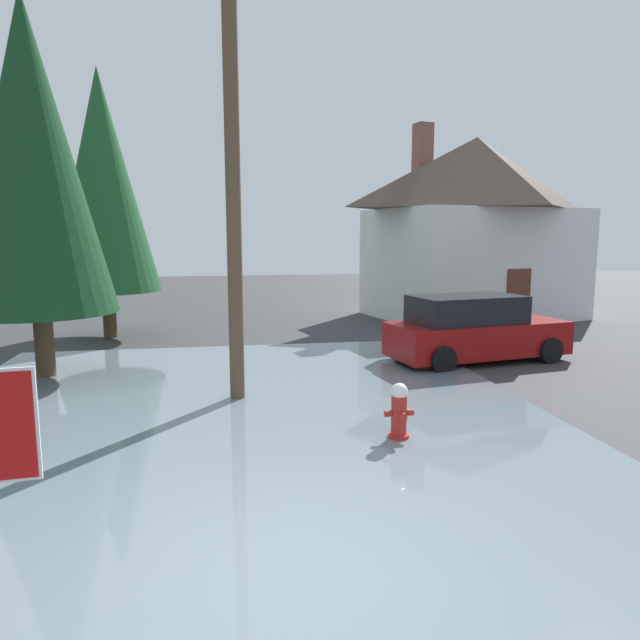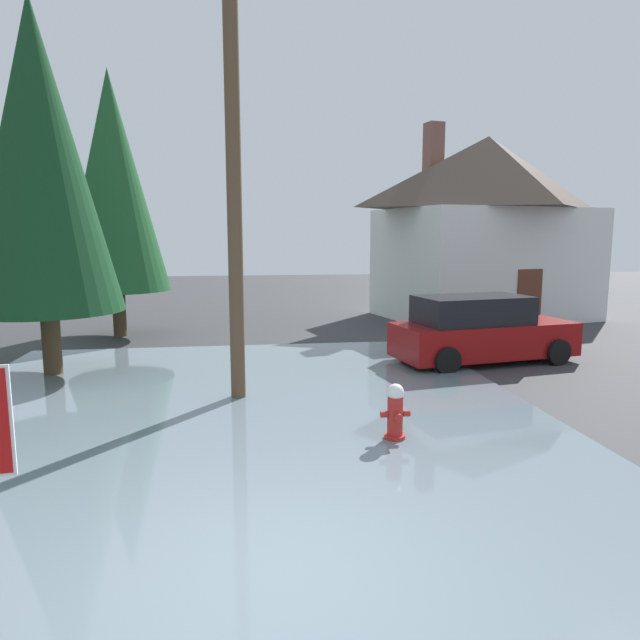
{
  "view_description": "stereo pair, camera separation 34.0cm",
  "coord_description": "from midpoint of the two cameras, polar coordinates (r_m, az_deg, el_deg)",
  "views": [
    {
      "loc": [
        -0.59,
        -4.98,
        3.18
      ],
      "look_at": [
        1.19,
        5.35,
        1.61
      ],
      "focal_mm": 32.16,
      "sensor_mm": 36.0,
      "label": 1
    },
    {
      "loc": [
        -0.25,
        -5.03,
        3.18
      ],
      "look_at": [
        1.19,
        5.35,
        1.61
      ],
      "focal_mm": 32.16,
      "sensor_mm": 36.0,
      "label": 2
    }
  ],
  "objects": [
    {
      "name": "pine_tree_far_center",
      "position": [
        14.09,
        -25.58,
        14.39
      ],
      "size": [
        3.28,
        3.28,
        8.19
      ],
      "color": "#4C3823",
      "rests_on": "ground"
    },
    {
      "name": "fire_hydrant",
      "position": [
        9.03,
        8.58,
        -9.17
      ],
      "size": [
        0.46,
        0.4,
        0.92
      ],
      "color": "#AD231E",
      "rests_on": "ground"
    },
    {
      "name": "house",
      "position": [
        22.95,
        16.54,
        9.05
      ],
      "size": [
        8.78,
        7.15,
        7.32
      ],
      "color": "silver",
      "rests_on": "ground"
    },
    {
      "name": "flood_puddle",
      "position": [
        9.93,
        -7.62,
        -10.08
      ],
      "size": [
        10.97,
        13.45,
        0.05
      ],
      "primitive_type": "cube",
      "color": "slate",
      "rests_on": "ground"
    },
    {
      "name": "pine_tree_mid_left",
      "position": [
        18.92,
        -19.45,
        12.8
      ],
      "size": [
        3.23,
        3.23,
        8.07
      ],
      "color": "#4C3823",
      "rests_on": "ground"
    },
    {
      "name": "utility_pole",
      "position": [
        10.96,
        -7.68,
        14.78
      ],
      "size": [
        1.6,
        0.28,
        8.42
      ],
      "color": "brown",
      "rests_on": "ground"
    },
    {
      "name": "ground_plane",
      "position": [
        5.97,
        -2.87,
        -24.25
      ],
      "size": [
        80.0,
        80.0,
        0.1
      ],
      "primitive_type": "cube",
      "color": "#38383A"
    },
    {
      "name": "parked_car",
      "position": [
        14.87,
        16.32,
        -1.05
      ],
      "size": [
        4.76,
        2.55,
        1.68
      ],
      "color": "maroon",
      "rests_on": "ground"
    }
  ]
}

